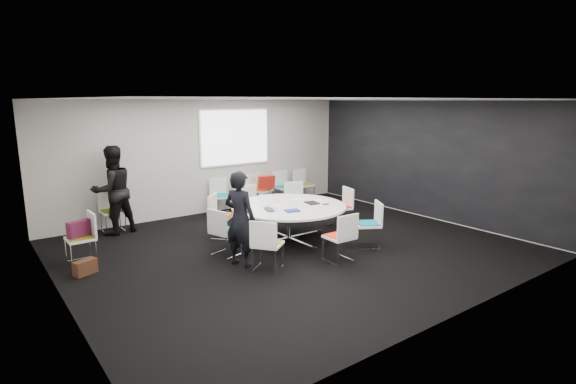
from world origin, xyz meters
TOP-DOWN VIEW (x-y plane):
  - room_shell at (0.09, 0.00)m, footprint 8.08×7.08m
  - conference_table at (0.22, 0.40)m, footprint 2.27×2.27m
  - projection_screen at (0.80, 3.46)m, footprint 1.90×0.03m
  - chair_ring_a at (1.73, 0.52)m, footprint 0.55×0.56m
  - chair_ring_b at (1.30, 1.61)m, footprint 0.61×0.61m
  - chair_ring_c at (0.34, 1.84)m, footprint 0.55×0.55m
  - chair_ring_d at (-0.76, 1.40)m, footprint 0.64×0.64m
  - chair_ring_e at (-1.24, 0.37)m, footprint 0.56×0.57m
  - chair_ring_f at (-1.03, -0.68)m, footprint 0.63×0.64m
  - chair_ring_g at (0.21, -1.10)m, footprint 0.47×0.46m
  - chair_ring_h at (1.21, -0.82)m, footprint 0.62×0.62m
  - chair_back_a at (0.19, 3.17)m, footprint 0.49×0.48m
  - chair_back_b at (0.87, 3.17)m, footprint 0.52×0.51m
  - chair_back_c at (1.38, 3.16)m, footprint 0.59×0.59m
  - chair_back_d at (2.11, 3.16)m, footprint 0.47×0.46m
  - chair_back_e at (2.77, 3.12)m, footprint 0.47×0.46m
  - chair_spare_left at (-3.42, 1.50)m, footprint 0.46×0.47m
  - chair_person_back at (-2.44, 3.16)m, footprint 0.46×0.45m
  - person_main at (-1.26, -0.21)m, footprint 0.59×0.70m
  - person_back at (-2.44, 2.99)m, footprint 1.04×0.88m
  - laptop at (-0.28, 0.28)m, footprint 0.30×0.39m
  - laptop_lid at (-0.25, 0.53)m, footprint 0.09×0.29m
  - notebook_black at (0.69, 0.25)m, footprint 0.28×0.34m
  - tablet_folio at (-0.03, -0.04)m, footprint 0.30×0.26m
  - papers_right at (0.72, 0.71)m, footprint 0.35×0.29m
  - papers_front at (0.94, 0.41)m, footprint 0.33×0.26m
  - cup at (0.17, 0.74)m, footprint 0.08×0.08m
  - phone at (0.85, 0.01)m, footprint 0.15×0.09m
  - maroon_bag at (-3.43, 1.50)m, footprint 0.42×0.28m
  - brown_bag at (-3.51, 0.92)m, footprint 0.39×0.28m
  - red_jacket at (1.39, 2.94)m, footprint 0.46×0.25m

SIDE VIEW (x-z plane):
  - brown_bag at x=-3.51m, z-range 0.00..0.24m
  - chair_ring_a at x=1.73m, z-range -0.16..0.72m
  - chair_ring_b at x=1.30m, z-range -0.16..0.72m
  - chair_ring_c at x=0.34m, z-range -0.16..0.72m
  - chair_ring_d at x=-0.76m, z-range -0.16..0.72m
  - chair_ring_e at x=-1.24m, z-range -0.16..0.72m
  - chair_ring_f at x=-1.03m, z-range -0.16..0.72m
  - chair_ring_g at x=0.21m, z-range -0.16..0.72m
  - chair_ring_h at x=1.21m, z-range -0.16..0.72m
  - chair_back_a at x=0.19m, z-range -0.16..0.72m
  - chair_back_b at x=0.87m, z-range -0.16..0.72m
  - chair_back_c at x=1.38m, z-range -0.16..0.72m
  - chair_back_d at x=2.11m, z-range -0.16..0.72m
  - chair_back_e at x=2.77m, z-range -0.16..0.72m
  - chair_spare_left at x=-3.42m, z-range -0.16..0.72m
  - chair_person_back at x=-2.44m, z-range -0.16..0.72m
  - conference_table at x=0.22m, z-range 0.18..0.91m
  - maroon_bag at x=-3.43m, z-range 0.48..0.76m
  - red_jacket at x=1.39m, z-range 0.52..0.88m
  - papers_right at x=0.72m, z-range 0.73..0.73m
  - papers_front at x=0.94m, z-range 0.73..0.73m
  - phone at x=0.85m, z-range 0.73..0.74m
  - notebook_black at x=0.69m, z-range 0.73..0.75m
  - tablet_folio at x=-0.03m, z-range 0.73..0.76m
  - laptop at x=-0.28m, z-range 0.73..0.76m
  - cup at x=0.17m, z-range 0.73..0.82m
  - person_main at x=-1.26m, z-range 0.00..1.64m
  - laptop_lid at x=-0.25m, z-range 0.75..0.97m
  - person_back at x=-2.44m, z-range 0.00..1.87m
  - room_shell at x=0.09m, z-range -0.04..2.84m
  - projection_screen at x=0.80m, z-range 1.17..2.53m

